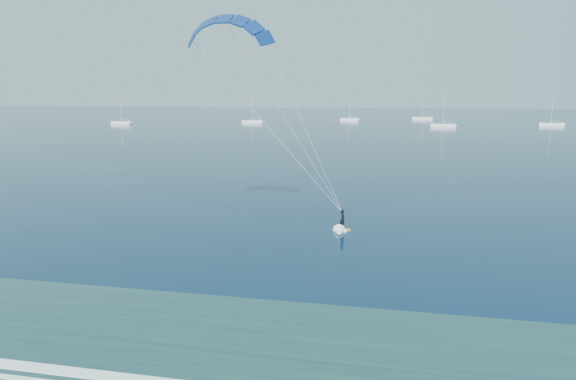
# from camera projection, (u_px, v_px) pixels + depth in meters

# --- Properties ---
(kitesurfer_rig) EXTENTS (14.24, 7.89, 18.98)m
(kitesurfer_rig) POSITION_uv_depth(u_px,v_px,m) (287.00, 121.00, 41.90)
(kitesurfer_rig) COLOR orange
(kitesurfer_rig) RESTS_ON ground
(sailboat_0) EXTENTS (8.13, 2.40, 11.13)m
(sailboat_0) POSITION_uv_depth(u_px,v_px,m) (122.00, 123.00, 205.46)
(sailboat_0) COLOR white
(sailboat_0) RESTS_ON ground
(sailboat_1) EXTENTS (8.58, 2.40, 11.80)m
(sailboat_1) POSITION_uv_depth(u_px,v_px,m) (252.00, 121.00, 215.11)
(sailboat_1) COLOR white
(sailboat_1) RESTS_ON ground
(sailboat_2) EXTENTS (8.28, 2.40, 11.22)m
(sailboat_2) POSITION_uv_depth(u_px,v_px,m) (349.00, 119.00, 233.43)
(sailboat_2) COLOR white
(sailboat_2) RESTS_ON ground
(sailboat_3) EXTENTS (8.95, 2.40, 12.38)m
(sailboat_3) POSITION_uv_depth(u_px,v_px,m) (443.00, 125.00, 188.18)
(sailboat_3) COLOR white
(sailboat_3) RESTS_ON ground
(sailboat_4) EXTENTS (9.30, 2.40, 12.57)m
(sailboat_4) POSITION_uv_depth(u_px,v_px,m) (422.00, 118.00, 244.53)
(sailboat_4) COLOR white
(sailboat_4) RESTS_ON ground
(sailboat_5) EXTENTS (8.88, 2.40, 12.10)m
(sailboat_5) POSITION_uv_depth(u_px,v_px,m) (551.00, 124.00, 194.59)
(sailboat_5) COLOR white
(sailboat_5) RESTS_ON ground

